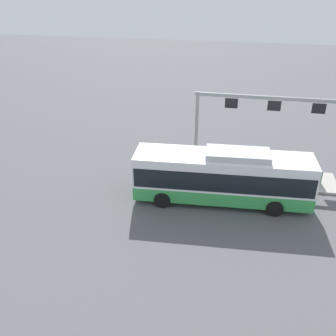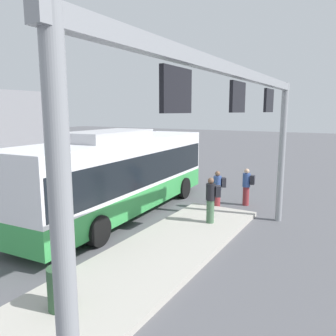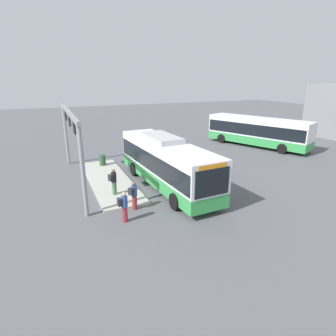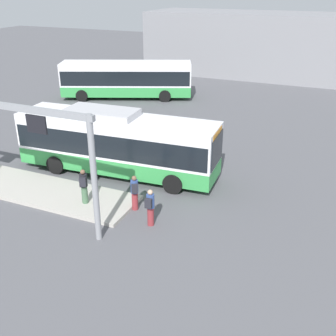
{
  "view_description": "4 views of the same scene",
  "coord_description": "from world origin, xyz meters",
  "px_view_note": "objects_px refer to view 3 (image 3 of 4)",
  "views": [
    {
      "loc": [
        -0.67,
        20.07,
        12.75
      ],
      "look_at": [
        3.45,
        -0.44,
        1.72
      ],
      "focal_mm": 40.07,
      "sensor_mm": 36.0,
      "label": 1
    },
    {
      "loc": [
        -10.56,
        -8.27,
        4.18
      ],
      "look_at": [
        1.08,
        -1.54,
        1.9
      ],
      "focal_mm": 35.82,
      "sensor_mm": 36.0,
      "label": 2
    },
    {
      "loc": [
        16.9,
        -7.22,
        7.25
      ],
      "look_at": [
        0.72,
        -0.17,
        1.55
      ],
      "focal_mm": 30.15,
      "sensor_mm": 36.0,
      "label": 3
    },
    {
      "loc": [
        10.38,
        -17.27,
        9.45
      ],
      "look_at": [
        3.29,
        -0.91,
        1.26
      ],
      "focal_mm": 43.79,
      "sensor_mm": 36.0,
      "label": 4
    }
  ],
  "objects_px": {
    "person_boarding": "(124,206)",
    "person_waiting_mid": "(114,181)",
    "bus_main": "(166,161)",
    "trash_bin": "(102,160)",
    "bus_background_left": "(258,130)",
    "person_waiting_near": "(134,195)"
  },
  "relations": [
    {
      "from": "trash_bin",
      "to": "person_waiting_mid",
      "type": "bearing_deg",
      "value": -4.88
    },
    {
      "from": "bus_background_left",
      "to": "person_waiting_near",
      "type": "xyz_separation_m",
      "value": [
        9.63,
        -16.92,
        -0.89
      ]
    },
    {
      "from": "person_boarding",
      "to": "person_waiting_near",
      "type": "distance_m",
      "value": 1.5
    },
    {
      "from": "bus_main",
      "to": "person_waiting_mid",
      "type": "distance_m",
      "value": 3.85
    },
    {
      "from": "bus_background_left",
      "to": "trash_bin",
      "type": "bearing_deg",
      "value": 70.08
    },
    {
      "from": "bus_main",
      "to": "person_boarding",
      "type": "xyz_separation_m",
      "value": [
        3.84,
        -4.02,
        -0.92
      ]
    },
    {
      "from": "person_boarding",
      "to": "person_waiting_mid",
      "type": "xyz_separation_m",
      "value": [
        -3.44,
        0.27,
        0.16
      ]
    },
    {
      "from": "bus_main",
      "to": "person_waiting_mid",
      "type": "height_order",
      "value": "bus_main"
    },
    {
      "from": "bus_background_left",
      "to": "bus_main",
      "type": "bearing_deg",
      "value": 94.19
    },
    {
      "from": "bus_background_left",
      "to": "person_boarding",
      "type": "bearing_deg",
      "value": 98.6
    },
    {
      "from": "person_boarding",
      "to": "person_waiting_near",
      "type": "bearing_deg",
      "value": 45.75
    },
    {
      "from": "person_boarding",
      "to": "trash_bin",
      "type": "height_order",
      "value": "person_boarding"
    },
    {
      "from": "bus_background_left",
      "to": "trash_bin",
      "type": "height_order",
      "value": "bus_background_left"
    },
    {
      "from": "bus_background_left",
      "to": "person_waiting_near",
      "type": "relative_size",
      "value": 6.7
    },
    {
      "from": "person_waiting_mid",
      "to": "bus_main",
      "type": "bearing_deg",
      "value": -21.5
    },
    {
      "from": "bus_main",
      "to": "trash_bin",
      "type": "xyz_separation_m",
      "value": [
        -6.17,
        -3.19,
        -1.2
      ]
    },
    {
      "from": "person_waiting_mid",
      "to": "trash_bin",
      "type": "distance_m",
      "value": 6.61
    },
    {
      "from": "bus_main",
      "to": "person_waiting_near",
      "type": "distance_m",
      "value": 4.19
    },
    {
      "from": "person_boarding",
      "to": "trash_bin",
      "type": "bearing_deg",
      "value": 77.86
    },
    {
      "from": "person_boarding",
      "to": "person_waiting_mid",
      "type": "relative_size",
      "value": 1.0
    },
    {
      "from": "person_boarding",
      "to": "person_waiting_mid",
      "type": "distance_m",
      "value": 3.45
    },
    {
      "from": "person_boarding",
      "to": "person_waiting_mid",
      "type": "bearing_deg",
      "value": 78.11
    }
  ]
}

